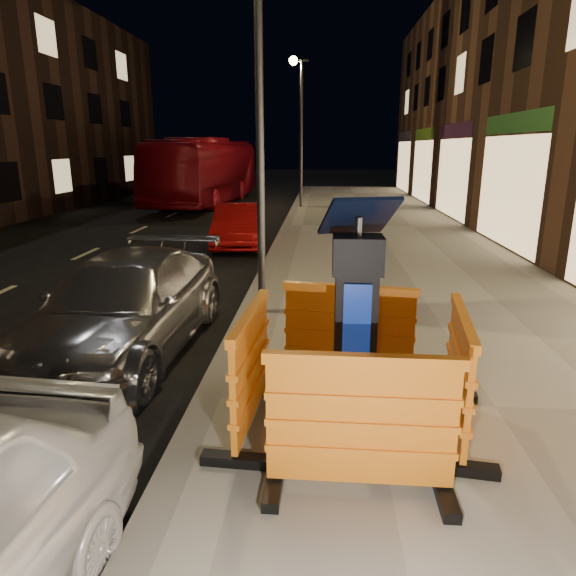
# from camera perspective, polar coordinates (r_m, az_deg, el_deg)

# --- Properties ---
(ground_plane) EXTENTS (120.00, 120.00, 0.00)m
(ground_plane) POSITION_cam_1_polar(r_m,az_deg,el_deg) (5.71, -8.94, -13.28)
(ground_plane) COLOR black
(ground_plane) RESTS_ON ground
(sidewalk) EXTENTS (6.00, 60.00, 0.15)m
(sidewalk) POSITION_cam_1_polar(r_m,az_deg,el_deg) (5.84, 21.95, -12.78)
(sidewalk) COLOR gray
(sidewalk) RESTS_ON ground
(kerb) EXTENTS (0.30, 60.00, 0.15)m
(kerb) POSITION_cam_1_polar(r_m,az_deg,el_deg) (5.68, -8.97, -12.61)
(kerb) COLOR slate
(kerb) RESTS_ON ground
(parking_kiosk) EXTENTS (0.72, 0.72, 2.06)m
(parking_kiosk) POSITION_cam_1_polar(r_m,az_deg,el_deg) (4.65, 7.47, -4.17)
(parking_kiosk) COLOR black
(parking_kiosk) RESTS_ON sidewalk
(barrier_front) EXTENTS (1.48, 0.63, 1.15)m
(barrier_front) POSITION_cam_1_polar(r_m,az_deg,el_deg) (3.98, 8.08, -15.00)
(barrier_front) COLOR orange
(barrier_front) RESTS_ON sidewalk
(barrier_back) EXTENTS (1.55, 0.83, 1.15)m
(barrier_back) POSITION_cam_1_polar(r_m,az_deg,el_deg) (5.69, 6.73, -5.27)
(barrier_back) COLOR orange
(barrier_back) RESTS_ON sidewalk
(barrier_kerbside) EXTENTS (0.71, 1.51, 1.15)m
(barrier_kerbside) POSITION_cam_1_polar(r_m,az_deg,el_deg) (4.85, -4.14, -9.01)
(barrier_kerbside) COLOR orange
(barrier_kerbside) RESTS_ON sidewalk
(barrier_bldgside) EXTENTS (0.81, 1.54, 1.15)m
(barrier_bldgside) POSITION_cam_1_polar(r_m,az_deg,el_deg) (4.97, 18.42, -9.18)
(barrier_bldgside) COLOR orange
(barrier_bldgside) RESTS_ON sidewalk
(car_silver) EXTENTS (2.06, 4.57, 1.30)m
(car_silver) POSITION_cam_1_polar(r_m,az_deg,el_deg) (7.47, -17.25, -6.69)
(car_silver) COLOR #A2A2A7
(car_silver) RESTS_ON ground
(car_red) EXTENTS (1.53, 3.64, 1.17)m
(car_red) POSITION_cam_1_polar(r_m,az_deg,el_deg) (14.74, -5.49, 4.72)
(car_red) COLOR #A90E11
(car_red) RESTS_ON ground
(bus_doubledecker) EXTENTS (3.39, 11.33, 3.11)m
(bus_doubledecker) POSITION_cam_1_polar(r_m,az_deg,el_deg) (26.10, -8.91, 9.28)
(bus_doubledecker) COLOR maroon
(bus_doubledecker) RESTS_ON ground
(street_lamp_mid) EXTENTS (0.12, 0.12, 6.00)m
(street_lamp_mid) POSITION_cam_1_polar(r_m,az_deg,el_deg) (7.94, -3.18, 18.48)
(street_lamp_mid) COLOR #3F3F44
(street_lamp_mid) RESTS_ON sidewalk
(street_lamp_far) EXTENTS (0.12, 0.12, 6.00)m
(street_lamp_far) POSITION_cam_1_polar(r_m,az_deg,el_deg) (22.90, 1.48, 16.51)
(street_lamp_far) COLOR #3F3F44
(street_lamp_far) RESTS_ON sidewalk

